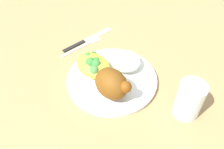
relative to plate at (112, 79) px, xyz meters
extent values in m
plane|color=#A58150|center=(0.00, 0.00, -0.01)|extent=(2.00, 2.00, 0.00)
cylinder|color=white|center=(0.00, 0.00, 0.00)|extent=(0.24, 0.24, 0.01)
torus|color=white|center=(0.00, 0.00, 0.00)|extent=(0.24, 0.24, 0.01)
ellipsoid|color=brown|center=(0.04, -0.04, 0.04)|extent=(0.09, 0.07, 0.07)
sphere|color=brown|center=(0.08, -0.03, 0.06)|extent=(0.03, 0.03, 0.03)
ellipsoid|color=white|center=(-0.01, 0.06, 0.03)|extent=(0.08, 0.08, 0.04)
ellipsoid|color=gold|center=(-0.05, -0.02, 0.03)|extent=(0.11, 0.08, 0.04)
sphere|color=#338D2F|center=(-0.05, -0.01, 0.04)|extent=(0.02, 0.02, 0.02)
sphere|color=#376B27|center=(-0.08, 0.00, 0.03)|extent=(0.02, 0.02, 0.02)
sphere|color=#2D682F|center=(-0.04, -0.04, 0.03)|extent=(0.03, 0.03, 0.03)
sphere|color=#388A34|center=(-0.05, -0.03, 0.04)|extent=(0.03, 0.03, 0.03)
sphere|color=#3B903A|center=(-0.08, -0.02, 0.04)|extent=(0.02, 0.02, 0.02)
sphere|color=#4A8A3F|center=(-0.03, -0.04, 0.04)|extent=(0.03, 0.03, 0.03)
sphere|color=#3D883B|center=(-0.04, -0.02, 0.04)|extent=(0.03, 0.03, 0.03)
cube|color=silver|center=(-0.17, 0.00, -0.01)|extent=(0.01, 0.11, 0.01)
cube|color=silver|center=(-0.18, 0.07, -0.01)|extent=(0.02, 0.03, 0.00)
cube|color=black|center=(-0.19, 0.00, 0.00)|extent=(0.01, 0.08, 0.01)
cube|color=#B2B2B7|center=(-0.19, 0.09, -0.01)|extent=(0.02, 0.11, 0.00)
cylinder|color=silver|center=(0.19, 0.07, 0.04)|extent=(0.06, 0.06, 0.10)
camera|label=1|loc=(0.34, -0.27, 0.47)|focal=37.87mm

